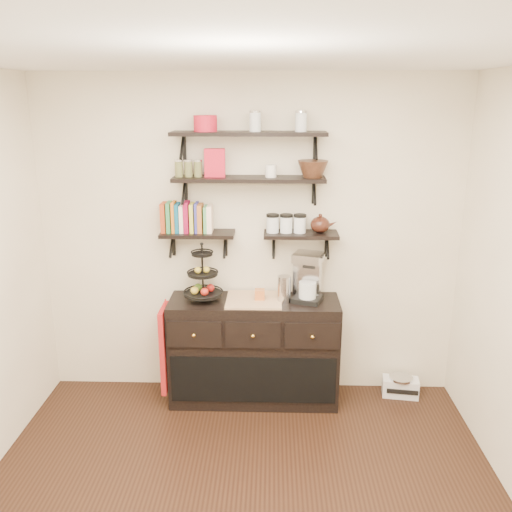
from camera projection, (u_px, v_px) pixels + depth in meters
The scene contains 20 objects.
ceiling at pixel (233, 53), 2.48m from camera, with size 3.50×3.50×0.02m, color white.
back_wall at pixel (250, 240), 4.54m from camera, with size 3.50×0.02×2.70m, color white.
shelf_top at pixel (249, 134), 4.16m from camera, with size 1.20×0.27×0.23m.
shelf_mid at pixel (249, 179), 4.26m from camera, with size 1.20×0.27×0.23m.
shelf_low_left at pixel (198, 234), 4.41m from camera, with size 0.60×0.25×0.23m.
shelf_low_right at pixel (301, 235), 4.39m from camera, with size 0.60×0.25×0.23m.
cookbooks at pixel (189, 218), 4.38m from camera, with size 0.40×0.15×0.26m.
glass_canisters at pixel (286, 225), 4.37m from camera, with size 0.32×0.10×0.13m.
sideboard at pixel (254, 350), 4.56m from camera, with size 1.40×0.50×0.92m.
fruit_stand at pixel (203, 281), 4.41m from camera, with size 0.32×0.32×0.47m.
candle at pixel (260, 294), 4.42m from camera, with size 0.08×0.08×0.08m, color #B45E29.
coffee_maker at pixel (307, 278), 4.40m from camera, with size 0.28×0.28×0.41m.
thermal_carafe at pixel (284, 289), 4.38m from camera, with size 0.11×0.11×0.22m, color silver.
apron at pixel (165, 348), 4.47m from camera, with size 0.04×0.31×0.72m, color maroon.
radio at pixel (400, 386), 4.70m from camera, with size 0.32×0.23×0.18m.
recipe_box at pixel (215, 163), 4.23m from camera, with size 0.16×0.06×0.22m, color red.
walnut_bowl at pixel (313, 169), 4.22m from camera, with size 0.24×0.24×0.13m, color black, non-canonical shape.
ramekins at pixel (271, 171), 4.23m from camera, with size 0.09×0.09×0.10m, color white.
teapot at pixel (320, 223), 4.36m from camera, with size 0.21×0.16×0.16m, color #33170F, non-canonical shape.
red_pot at pixel (205, 123), 4.15m from camera, with size 0.18×0.18×0.12m, color red.
Camera 1 is at (0.18, -2.64, 2.50)m, focal length 38.00 mm.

